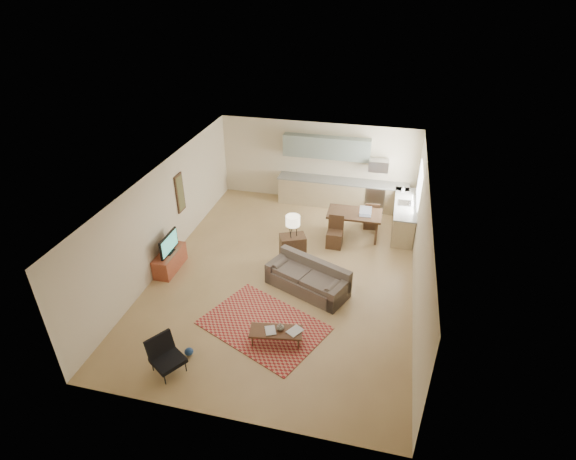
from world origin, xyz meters
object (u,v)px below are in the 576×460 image
(coffee_table, at_px, (276,337))
(tv_credenza, at_px, (170,261))
(sofa, at_px, (307,277))
(dining_table, at_px, (354,225))
(console_table, at_px, (293,248))
(armchair, at_px, (167,357))

(coffee_table, distance_m, tv_credenza, 3.94)
(sofa, xyz_separation_m, dining_table, (0.82, 2.84, 0.02))
(coffee_table, bearing_deg, tv_credenza, 140.97)
(coffee_table, relative_size, console_table, 1.42)
(tv_credenza, height_order, dining_table, dining_table)
(sofa, relative_size, armchair, 2.85)
(sofa, xyz_separation_m, coffee_table, (-0.28, -1.94, -0.20))
(sofa, relative_size, dining_table, 1.37)
(sofa, height_order, tv_credenza, sofa)
(sofa, bearing_deg, tv_credenza, -156.68)
(sofa, xyz_separation_m, console_table, (-0.64, 1.16, 0.02))
(armchair, bearing_deg, dining_table, 6.54)
(armchair, bearing_deg, tv_credenza, 58.49)
(armchair, xyz_separation_m, dining_table, (2.96, 6.03, 0.02))
(tv_credenza, bearing_deg, coffee_table, -29.92)
(armchair, bearing_deg, console_table, 13.63)
(tv_credenza, bearing_deg, sofa, -0.35)
(coffee_table, bearing_deg, sofa, 72.61)
(console_table, bearing_deg, armchair, -133.36)
(sofa, height_order, coffee_table, sofa)
(armchair, bearing_deg, sofa, -1.15)
(sofa, bearing_deg, console_table, 142.45)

